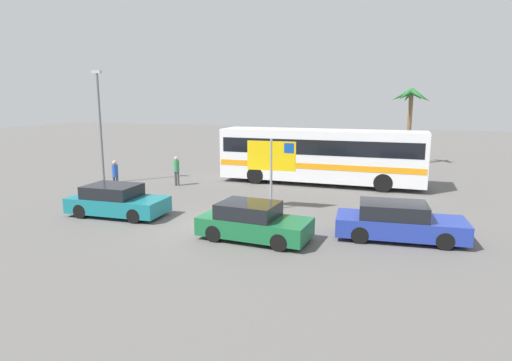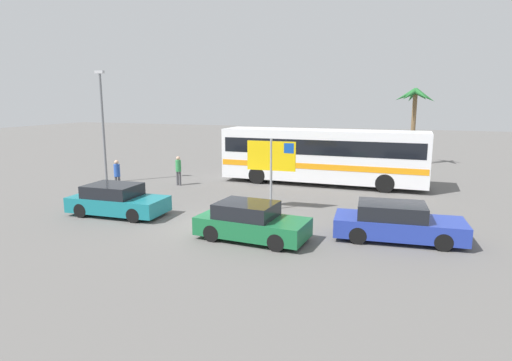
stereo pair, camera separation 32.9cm
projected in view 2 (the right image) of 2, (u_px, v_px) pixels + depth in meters
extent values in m
plane|color=#605E5B|center=(223.00, 225.00, 16.94)|extent=(120.00, 120.00, 0.00)
cube|color=white|center=(322.00, 155.00, 24.84)|extent=(11.66, 2.49, 2.90)
cube|color=black|center=(323.00, 145.00, 24.73)|extent=(11.20, 2.52, 0.84)
cube|color=orange|center=(322.00, 164.00, 24.93)|extent=(11.55, 2.52, 0.32)
cylinder|color=black|center=(387.00, 176.00, 24.89)|extent=(1.00, 0.28, 1.00)
cylinder|color=black|center=(385.00, 183.00, 22.82)|extent=(1.00, 0.28, 1.00)
cylinder|color=black|center=(269.00, 169.00, 27.31)|extent=(1.00, 0.28, 1.00)
cylinder|color=black|center=(257.00, 175.00, 25.24)|extent=(1.00, 0.28, 1.00)
cylinder|color=gray|center=(271.00, 175.00, 19.03)|extent=(0.11, 0.11, 3.20)
cube|color=yellow|center=(271.00, 156.00, 18.88)|extent=(2.20, 0.15, 1.30)
cube|color=#1447A8|center=(289.00, 148.00, 18.57)|extent=(0.44, 0.09, 0.44)
cube|color=#19757F|center=(119.00, 204.00, 18.40)|extent=(4.20, 2.00, 0.64)
cube|color=black|center=(113.00, 190.00, 18.36)|extent=(2.21, 1.77, 0.52)
cylinder|color=black|center=(155.00, 206.00, 18.84)|extent=(0.61, 0.18, 0.60)
cylinder|color=black|center=(133.00, 215.00, 17.26)|extent=(0.61, 0.18, 0.60)
cylinder|color=black|center=(106.00, 202.00, 19.60)|extent=(0.61, 0.18, 0.60)
cylinder|color=black|center=(81.00, 211.00, 18.02)|extent=(0.61, 0.18, 0.60)
cube|color=#23389E|center=(399.00, 227.00, 15.09)|extent=(4.55, 2.11, 0.64)
cube|color=black|center=(392.00, 210.00, 15.05)|extent=(2.43, 1.79, 0.52)
cylinder|color=black|center=(437.00, 228.00, 15.53)|extent=(0.61, 0.21, 0.60)
cylinder|color=black|center=(444.00, 242.00, 14.02)|extent=(0.61, 0.21, 0.60)
cylinder|color=black|center=(359.00, 223.00, 16.23)|extent=(0.61, 0.21, 0.60)
cylinder|color=black|center=(358.00, 236.00, 14.72)|extent=(0.61, 0.21, 0.60)
cube|color=#196638|center=(253.00, 226.00, 15.17)|extent=(4.02, 2.02, 0.64)
cube|color=black|center=(246.00, 210.00, 15.15)|extent=(2.14, 1.75, 0.52)
cylinder|color=black|center=(292.00, 229.00, 15.43)|extent=(0.61, 0.20, 0.60)
cylinder|color=black|center=(276.00, 243.00, 14.00)|extent=(0.61, 0.20, 0.60)
cylinder|color=black|center=(232.00, 222.00, 16.40)|extent=(0.61, 0.20, 0.60)
cylinder|color=black|center=(212.00, 233.00, 14.97)|extent=(0.61, 0.20, 0.60)
cylinder|color=#4C4C51|center=(119.00, 184.00, 23.05)|extent=(0.13, 0.13, 0.83)
cylinder|color=#4C4C51|center=(116.00, 184.00, 23.06)|extent=(0.13, 0.13, 0.83)
cylinder|color=#2851B2|center=(117.00, 170.00, 22.92)|extent=(0.32, 0.32, 0.66)
sphere|color=tan|center=(116.00, 162.00, 22.83)|extent=(0.23, 0.23, 0.23)
cylinder|color=#4C4C51|center=(177.00, 178.00, 24.79)|extent=(0.13, 0.13, 0.82)
cylinder|color=#4C4C51|center=(180.00, 178.00, 24.71)|extent=(0.13, 0.13, 0.82)
cylinder|color=#338E4C|center=(178.00, 166.00, 24.61)|extent=(0.32, 0.32, 0.65)
sphere|color=tan|center=(178.00, 158.00, 24.53)|extent=(0.22, 0.22, 0.22)
cylinder|color=slate|center=(103.00, 129.00, 25.05)|extent=(0.14, 0.14, 6.33)
cube|color=#B2B2B7|center=(100.00, 72.00, 24.44)|extent=(0.56, 0.20, 0.16)
cylinder|color=brown|center=(413.00, 130.00, 31.87)|extent=(0.32, 0.32, 5.31)
cone|color=#23662D|center=(425.00, 96.00, 31.13)|extent=(1.59, 0.58, 1.16)
cone|color=#23662D|center=(421.00, 95.00, 31.80)|extent=(1.25, 1.57, 1.03)
cone|color=#23662D|center=(412.00, 96.00, 32.06)|extent=(0.96, 1.62, 1.16)
cone|color=#23662D|center=(405.00, 96.00, 31.51)|extent=(1.64, 0.72, 1.08)
cone|color=#23662D|center=(409.00, 95.00, 31.02)|extent=(1.31, 1.54, 1.03)
cone|color=#23662D|center=(421.00, 94.00, 30.70)|extent=(1.26, 1.58, 0.97)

